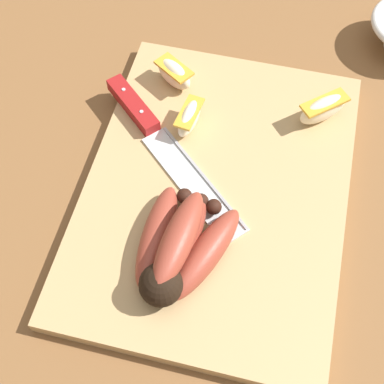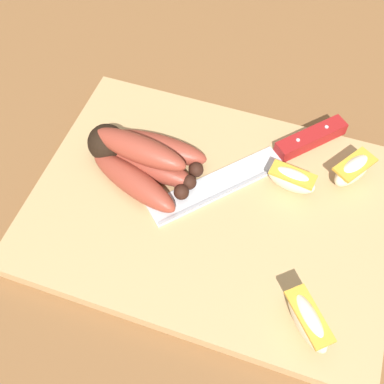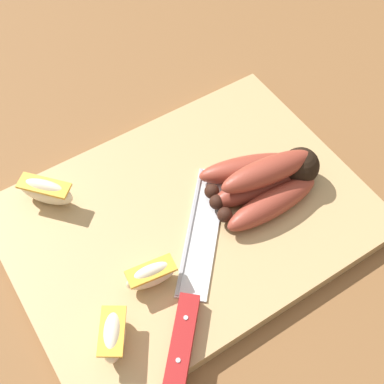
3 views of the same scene
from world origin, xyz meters
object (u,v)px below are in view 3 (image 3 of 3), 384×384
Objects in this scene: banana_bunch at (267,180)px; chefs_knife at (190,299)px; apple_wedge_far at (113,335)px; apple_wedge_middle at (151,275)px; apple_wedge_near at (46,191)px.

chefs_knife is (-0.16, -0.07, -0.02)m from banana_bunch.
chefs_knife is at bearing -155.11° from banana_bunch.
apple_wedge_middle is at bearing 29.09° from apple_wedge_far.
chefs_knife is at bearing -70.28° from apple_wedge_near.
apple_wedge_near is 1.07× the size of apple_wedge_far.
chefs_knife is 0.09m from apple_wedge_far.
apple_wedge_far reaches higher than apple_wedge_middle.
banana_bunch is at bearing 9.91° from apple_wedge_middle.
apple_wedge_middle is 0.08m from apple_wedge_far.
apple_wedge_near is at bearing 150.57° from banana_bunch.
banana_bunch is at bearing -29.43° from apple_wedge_near.
banana_bunch is at bearing 15.49° from apple_wedge_far.
apple_wedge_near is (-0.07, 0.21, 0.01)m from chefs_knife.
apple_wedge_middle is at bearing -72.56° from apple_wedge_near.
apple_wedge_far is (-0.07, -0.04, 0.00)m from apple_wedge_middle.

